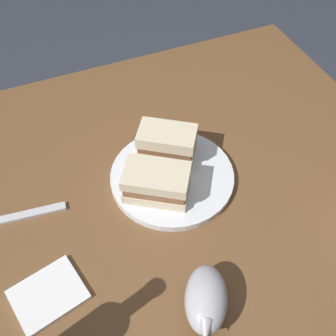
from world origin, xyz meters
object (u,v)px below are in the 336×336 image
object	(u,v)px
napkin	(48,295)
fork	(17,217)
sandwich_half_right	(157,183)
sandwich_half_left	(167,143)
gravy_boat	(206,300)
plate	(172,176)

from	to	relation	value
napkin	fork	world-z (taller)	napkin
sandwich_half_right	sandwich_half_left	bearing A→B (deg)	56.23
sandwich_half_right	fork	size ratio (longest dim) A/B	0.78
gravy_boat	napkin	xyz separation A→B (m)	(-0.22, 0.12, -0.04)
plate	fork	bearing A→B (deg)	175.20
gravy_boat	napkin	size ratio (longest dim) A/B	1.16
sandwich_half_left	plate	bearing A→B (deg)	-101.72
sandwich_half_right	napkin	world-z (taller)	sandwich_half_right
sandwich_half_left	napkin	distance (m)	0.35
napkin	fork	bearing A→B (deg)	97.47
gravy_boat	napkin	world-z (taller)	gravy_boat
plate	sandwich_half_right	xyz separation A→B (m)	(-0.04, -0.03, 0.04)
sandwich_half_left	napkin	size ratio (longest dim) A/B	1.19
plate	sandwich_half_left	bearing A→B (deg)	78.28
plate	sandwich_half_right	world-z (taller)	sandwich_half_right
sandwich_half_right	gravy_boat	size ratio (longest dim) A/B	1.10
plate	sandwich_half_right	size ratio (longest dim) A/B	1.74
sandwich_half_left	fork	bearing A→B (deg)	-175.07
gravy_boat	fork	distance (m)	0.38
plate	sandwich_half_left	world-z (taller)	sandwich_half_left
plate	gravy_boat	world-z (taller)	gravy_boat
plate	napkin	size ratio (longest dim) A/B	2.22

